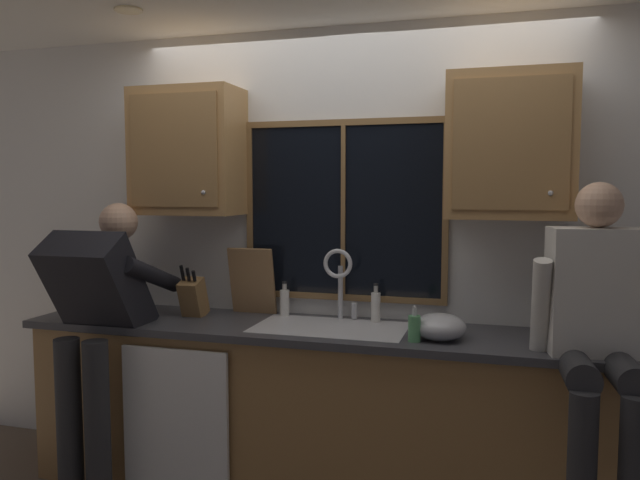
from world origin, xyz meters
name	(u,v)px	position (x,y,z in m)	size (l,w,h in m)	color
back_wall	(355,254)	(0.00, 0.06, 1.27)	(5.80, 0.12, 2.55)	silver
ceiling_downlight_left	(128,10)	(-1.02, -0.60, 2.54)	(0.14, 0.14, 0.01)	#FFEAB2
window_glass	(344,211)	(-0.05, -0.01, 1.52)	(1.10, 0.02, 0.95)	black
window_frame_top	(344,122)	(-0.05, -0.02, 2.02)	(1.17, 0.02, 0.04)	brown
window_frame_bottom	(343,297)	(-0.05, -0.02, 1.03)	(1.17, 0.02, 0.04)	brown
window_frame_left	(250,210)	(-0.62, -0.02, 1.52)	(0.04, 0.02, 0.95)	brown
window_frame_right	(446,212)	(0.52, -0.02, 1.52)	(0.04, 0.02, 0.95)	brown
window_mullion_center	(343,211)	(-0.05, -0.02, 1.52)	(0.02, 0.02, 0.95)	brown
lower_cabinet_run	(339,416)	(0.00, -0.29, 0.44)	(3.40, 0.58, 0.88)	olive
countertop	(338,332)	(0.00, -0.31, 0.90)	(3.46, 0.62, 0.04)	#38383D
dishwasher_front	(175,419)	(-0.80, -0.61, 0.46)	(0.60, 0.02, 0.74)	white
upper_cabinet_left	(188,152)	(-0.93, -0.17, 1.86)	(0.61, 0.36, 0.72)	#A87A47
upper_cabinet_right	(510,146)	(0.84, -0.17, 1.86)	(0.61, 0.36, 0.72)	#A87A47
sink	(330,346)	(-0.05, -0.30, 0.82)	(0.80, 0.46, 0.21)	#B7B7BC
faucet	(340,275)	(-0.04, -0.12, 1.17)	(0.18, 0.09, 0.40)	silver
person_standing	(97,318)	(-1.24, -0.62, 0.96)	(0.53, 0.68, 1.57)	#262628
person_sitting_on_counter	(599,318)	(1.21, -0.57, 1.10)	(0.54, 0.62, 1.26)	#262628
knife_block	(193,298)	(-0.87, -0.25, 1.03)	(0.12, 0.18, 0.32)	olive
cutting_board	(252,281)	(-0.58, -0.09, 1.11)	(0.27, 0.02, 0.40)	#997047
mixing_bowl	(440,327)	(0.53, -0.39, 0.98)	(0.26, 0.26, 0.13)	#B7B7BC
soap_dispenser	(414,328)	(0.42, -0.47, 0.99)	(0.06, 0.07, 0.18)	#59A566
bottle_green_glass	(376,306)	(0.16, -0.11, 1.01)	(0.05, 0.05, 0.21)	silver
bottle_tall_clear	(285,302)	(-0.37, -0.10, 1.00)	(0.05, 0.05, 0.20)	silver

